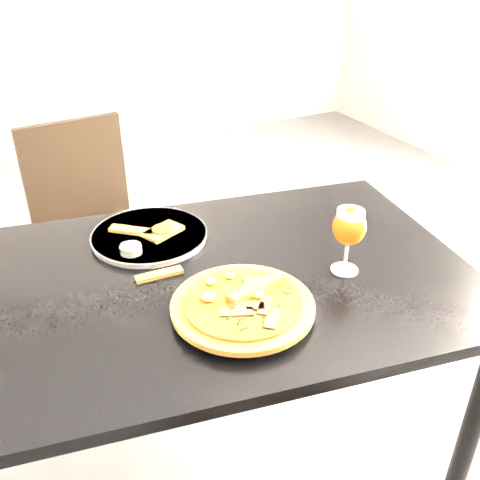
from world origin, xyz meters
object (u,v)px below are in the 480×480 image
chair_far (92,229)px  beer_glass (349,227)px  dining_table (223,303)px  pizza (243,304)px

chair_far → beer_glass: size_ratio=5.20×
chair_far → beer_glass: bearing=-72.3°
dining_table → pizza: pizza is taller
chair_far → pizza: (0.12, -1.03, 0.29)m
dining_table → beer_glass: 0.36m
chair_far → pizza: size_ratio=2.82×
chair_far → pizza: 1.08m
dining_table → beer_glass: bearing=-14.6°
dining_table → beer_glass: beer_glass is taller
pizza → dining_table: bearing=80.9°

